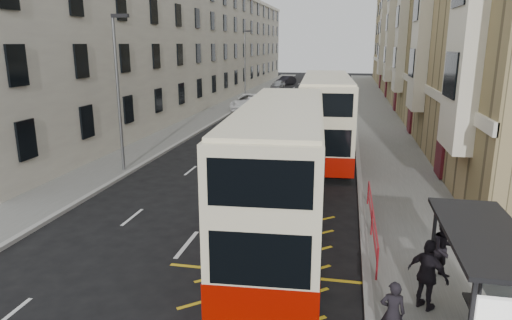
% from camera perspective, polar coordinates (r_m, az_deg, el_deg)
% --- Properties ---
extents(ground, '(200.00, 200.00, 0.00)m').
position_cam_1_polar(ground, '(12.93, -14.90, -17.51)').
color(ground, black).
rests_on(ground, ground).
extents(pavement_right, '(4.00, 120.00, 0.15)m').
position_cam_1_polar(pavement_right, '(40.41, 15.15, 4.40)').
color(pavement_right, '#62615D').
rests_on(pavement_right, ground).
extents(pavement_left, '(3.00, 120.00, 0.15)m').
position_cam_1_polar(pavement_left, '(42.25, -6.37, 5.23)').
color(pavement_left, '#62615D').
rests_on(pavement_left, ground).
extents(kerb_right, '(0.25, 120.00, 0.15)m').
position_cam_1_polar(kerb_right, '(40.32, 12.31, 4.55)').
color(kerb_right, '#999893').
rests_on(kerb_right, ground).
extents(kerb_left, '(0.25, 120.00, 0.15)m').
position_cam_1_polar(kerb_left, '(41.83, -4.41, 5.19)').
color(kerb_left, '#999893').
rests_on(kerb_left, ground).
extents(road_markings, '(10.00, 110.00, 0.01)m').
position_cam_1_polar(road_markings, '(55.41, 5.86, 7.34)').
color(road_markings, silver).
rests_on(road_markings, ground).
extents(terrace_right, '(10.75, 79.00, 15.25)m').
position_cam_1_polar(terrace_right, '(55.98, 21.94, 14.19)').
color(terrace_right, tan).
rests_on(terrace_right, ground).
extents(terrace_left, '(9.18, 79.00, 13.25)m').
position_cam_1_polar(terrace_left, '(58.30, -7.58, 14.05)').
color(terrace_left, beige).
rests_on(terrace_left, ground).
extents(bus_shelter, '(1.65, 4.25, 2.70)m').
position_cam_1_polar(bus_shelter, '(10.90, 27.62, -12.29)').
color(bus_shelter, black).
rests_on(bus_shelter, pavement_right).
extents(guard_railing, '(0.06, 6.56, 1.01)m').
position_cam_1_polar(guard_railing, '(16.61, 14.33, -6.78)').
color(guard_railing, '#AA1A24').
rests_on(guard_railing, pavement_right).
extents(street_lamp_near, '(0.93, 0.18, 8.00)m').
position_cam_1_polar(street_lamp_near, '(24.71, -16.80, 8.92)').
color(street_lamp_near, slate).
rests_on(street_lamp_near, pavement_left).
extents(street_lamp_far, '(0.93, 0.18, 8.00)m').
position_cam_1_polar(street_lamp_far, '(53.06, -1.33, 12.12)').
color(street_lamp_far, slate).
rests_on(street_lamp_far, pavement_left).
extents(double_decker_front, '(3.47, 12.05, 4.75)m').
position_cam_1_polar(double_decker_front, '(15.78, 3.16, -1.49)').
color(double_decker_front, '#F9EDC4').
rests_on(double_decker_front, ground).
extents(double_decker_rear, '(3.49, 12.32, 4.86)m').
position_cam_1_polar(double_decker_rear, '(28.00, 8.68, 5.48)').
color(double_decker_rear, '#F9EDC4').
rests_on(double_decker_rear, ground).
extents(pedestrian_near, '(0.56, 0.37, 1.53)m').
position_cam_1_polar(pedestrian_near, '(11.11, 16.70, -17.84)').
color(pedestrian_near, black).
rests_on(pedestrian_near, pavement_right).
extents(pedestrian_mid, '(1.05, 0.96, 1.76)m').
position_cam_1_polar(pedestrian_mid, '(14.29, 22.46, -10.29)').
color(pedestrian_mid, black).
rests_on(pedestrian_mid, pavement_right).
extents(pedestrian_far, '(1.14, 1.05, 1.87)m').
position_cam_1_polar(pedestrian_far, '(12.56, 20.68, -13.31)').
color(pedestrian_far, black).
rests_on(pedestrian_far, pavement_right).
extents(white_van, '(3.17, 6.16, 1.66)m').
position_cam_1_polar(white_van, '(47.39, -0.89, 7.23)').
color(white_van, white).
rests_on(white_van, ground).
extents(car_silver, '(2.04, 3.98, 1.30)m').
position_cam_1_polar(car_silver, '(70.25, 2.76, 9.40)').
color(car_silver, '#ABAEB2').
rests_on(car_silver, ground).
extents(car_dark, '(3.06, 4.75, 1.48)m').
position_cam_1_polar(car_dark, '(76.90, 3.79, 9.89)').
color(car_dark, black).
rests_on(car_dark, ground).
extents(car_red, '(2.92, 5.20, 1.42)m').
position_cam_1_polar(car_red, '(69.38, 10.78, 9.16)').
color(car_red, maroon).
rests_on(car_red, ground).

